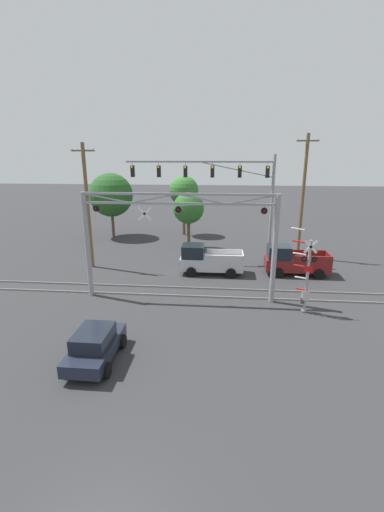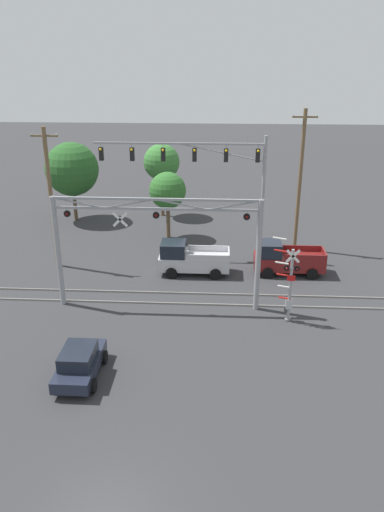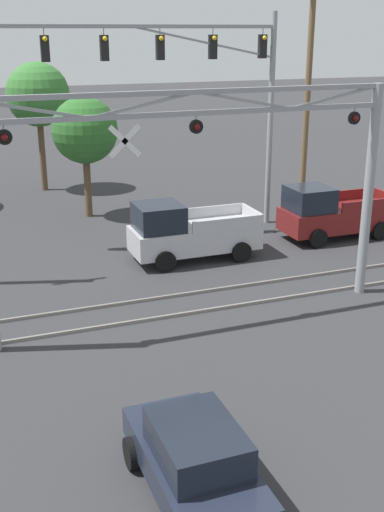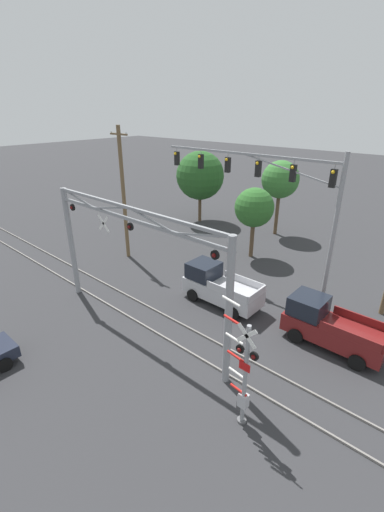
{
  "view_description": "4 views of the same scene",
  "coord_description": "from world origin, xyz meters",
  "px_view_note": "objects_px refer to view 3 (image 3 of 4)",
  "views": [
    {
      "loc": [
        2.68,
        -5.29,
        8.84
      ],
      "look_at": [
        0.54,
        17.83,
        1.95
      ],
      "focal_mm": 24.0,
      "sensor_mm": 36.0,
      "label": 1
    },
    {
      "loc": [
        3.53,
        -11.64,
        14.04
      ],
      "look_at": [
        2.07,
        13.81,
        3.7
      ],
      "focal_mm": 35.0,
      "sensor_mm": 36.0,
      "label": 2
    },
    {
      "loc": [
        -6.31,
        -1.55,
        8.2
      ],
      "look_at": [
        0.33,
        16.02,
        1.54
      ],
      "focal_mm": 45.0,
      "sensor_mm": 36.0,
      "label": 3
    },
    {
      "loc": [
        12.28,
        5.3,
        10.9
      ],
      "look_at": [
        2.17,
        16.76,
        4.19
      ],
      "focal_mm": 24.0,
      "sensor_mm": 36.0,
      "label": 4
    }
  ],
  "objects_px": {
    "traffic_signal_span": "(195,76)",
    "sedan_waiting": "(195,459)",
    "background_tree_beyond_span": "(38,95)",
    "background_tree_far_left_verge": "(85,131)",
    "pickup_truck_lead": "(187,233)",
    "utility_pole_right": "(308,93)",
    "crossing_gantry": "(196,179)",
    "pickup_truck_following": "(332,213)"
  },
  "relations": [
    {
      "from": "traffic_signal_span",
      "to": "sedan_waiting",
      "type": "distance_m",
      "value": 17.59
    },
    {
      "from": "pickup_truck_lead",
      "to": "utility_pole_right",
      "type": "distance_m",
      "value": 10.35
    },
    {
      "from": "traffic_signal_span",
      "to": "utility_pole_right",
      "type": "distance_m",
      "value": 6.6
    },
    {
      "from": "background_tree_beyond_span",
      "to": "utility_pole_right",
      "type": "bearing_deg",
      "value": -35.41
    },
    {
      "from": "sedan_waiting",
      "to": "background_tree_far_left_verge",
      "type": "xyz_separation_m",
      "value": [
        2.17,
        19.39,
        3.15
      ]
    },
    {
      "from": "crossing_gantry",
      "to": "background_tree_beyond_span",
      "type": "relative_size",
      "value": 1.79
    },
    {
      "from": "pickup_truck_following",
      "to": "sedan_waiting",
      "type": "bearing_deg",
      "value": -130.77
    },
    {
      "from": "traffic_signal_span",
      "to": "pickup_truck_lead",
      "type": "xyz_separation_m",
      "value": [
        -1.57,
        -3.35,
        -5.39
      ]
    },
    {
      "from": "crossing_gantry",
      "to": "background_tree_far_left_verge",
      "type": "xyz_separation_m",
      "value": [
        -0.62,
        12.14,
        -0.33
      ]
    },
    {
      "from": "pickup_truck_lead",
      "to": "sedan_waiting",
      "type": "height_order",
      "value": "pickup_truck_lead"
    },
    {
      "from": "crossing_gantry",
      "to": "pickup_truck_following",
      "type": "height_order",
      "value": "crossing_gantry"
    },
    {
      "from": "sedan_waiting",
      "to": "background_tree_far_left_verge",
      "type": "relative_size",
      "value": 0.7
    },
    {
      "from": "crossing_gantry",
      "to": "background_tree_far_left_verge",
      "type": "height_order",
      "value": "crossing_gantry"
    },
    {
      "from": "pickup_truck_following",
      "to": "sedan_waiting",
      "type": "distance_m",
      "value": 16.64
    },
    {
      "from": "pickup_truck_lead",
      "to": "utility_pole_right",
      "type": "bearing_deg",
      "value": 33.35
    },
    {
      "from": "traffic_signal_span",
      "to": "background_tree_far_left_verge",
      "type": "xyz_separation_m",
      "value": [
        -3.78,
        3.83,
        -2.5
      ]
    },
    {
      "from": "traffic_signal_span",
      "to": "pickup_truck_lead",
      "type": "bearing_deg",
      "value": -115.09
    },
    {
      "from": "background_tree_beyond_span",
      "to": "background_tree_far_left_verge",
      "type": "distance_m",
      "value": 6.14
    },
    {
      "from": "pickup_truck_following",
      "to": "background_tree_far_left_verge",
      "type": "height_order",
      "value": "background_tree_far_left_verge"
    },
    {
      "from": "crossing_gantry",
      "to": "utility_pole_right",
      "type": "height_order",
      "value": "utility_pole_right"
    },
    {
      "from": "traffic_signal_span",
      "to": "background_tree_beyond_span",
      "type": "height_order",
      "value": "traffic_signal_span"
    },
    {
      "from": "crossing_gantry",
      "to": "traffic_signal_span",
      "type": "relative_size",
      "value": 0.99
    },
    {
      "from": "background_tree_far_left_verge",
      "to": "traffic_signal_span",
      "type": "bearing_deg",
      "value": -45.36
    },
    {
      "from": "background_tree_beyond_span",
      "to": "background_tree_far_left_verge",
      "type": "height_order",
      "value": "background_tree_beyond_span"
    },
    {
      "from": "traffic_signal_span",
      "to": "pickup_truck_lead",
      "type": "relative_size",
      "value": 2.52
    },
    {
      "from": "pickup_truck_lead",
      "to": "pickup_truck_following",
      "type": "height_order",
      "value": "same"
    },
    {
      "from": "traffic_signal_span",
      "to": "background_tree_beyond_span",
      "type": "xyz_separation_m",
      "value": [
        -4.92,
        9.76,
        -1.44
      ]
    },
    {
      "from": "sedan_waiting",
      "to": "background_tree_beyond_span",
      "type": "bearing_deg",
      "value": 87.67
    },
    {
      "from": "utility_pole_right",
      "to": "crossing_gantry",
      "type": "bearing_deg",
      "value": -132.95
    },
    {
      "from": "crossing_gantry",
      "to": "traffic_signal_span",
      "type": "bearing_deg",
      "value": 69.23
    },
    {
      "from": "crossing_gantry",
      "to": "sedan_waiting",
      "type": "height_order",
      "value": "crossing_gantry"
    },
    {
      "from": "pickup_truck_following",
      "to": "utility_pole_right",
      "type": "relative_size",
      "value": 0.45
    },
    {
      "from": "sedan_waiting",
      "to": "background_tree_beyond_span",
      "type": "height_order",
      "value": "background_tree_beyond_span"
    },
    {
      "from": "background_tree_beyond_span",
      "to": "background_tree_far_left_verge",
      "type": "xyz_separation_m",
      "value": [
        1.14,
        -5.94,
        -1.06
      ]
    },
    {
      "from": "pickup_truck_lead",
      "to": "background_tree_far_left_verge",
      "type": "relative_size",
      "value": 0.88
    },
    {
      "from": "pickup_truck_lead",
      "to": "background_tree_beyond_span",
      "type": "bearing_deg",
      "value": 104.33
    },
    {
      "from": "pickup_truck_following",
      "to": "background_tree_far_left_verge",
      "type": "xyz_separation_m",
      "value": [
        -8.69,
        6.79,
        2.88
      ]
    },
    {
      "from": "background_tree_far_left_verge",
      "to": "pickup_truck_following",
      "type": "bearing_deg",
      "value": -37.98
    },
    {
      "from": "pickup_truck_lead",
      "to": "background_tree_far_left_verge",
      "type": "height_order",
      "value": "background_tree_far_left_verge"
    },
    {
      "from": "pickup_truck_following",
      "to": "utility_pole_right",
      "type": "height_order",
      "value": "utility_pole_right"
    },
    {
      "from": "pickup_truck_lead",
      "to": "pickup_truck_following",
      "type": "xyz_separation_m",
      "value": [
        6.48,
        0.39,
        -0.0
      ]
    },
    {
      "from": "crossing_gantry",
      "to": "pickup_truck_lead",
      "type": "xyz_separation_m",
      "value": [
        1.59,
        4.97,
        -3.21
      ]
    }
  ]
}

